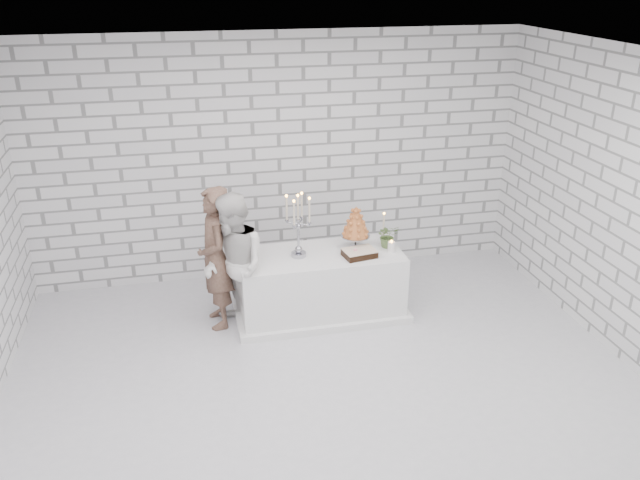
{
  "coord_description": "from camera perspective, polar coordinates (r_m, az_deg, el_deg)",
  "views": [
    {
      "loc": [
        -1.16,
        -4.91,
        3.69
      ],
      "look_at": [
        0.17,
        0.99,
        1.05
      ],
      "focal_mm": 35.8,
      "sensor_mm": 36.0,
      "label": 1
    }
  ],
  "objects": [
    {
      "name": "cake_table",
      "position": [
        7.17,
        0.03,
        -3.96
      ],
      "size": [
        1.8,
        0.8,
        0.75
      ],
      "primitive_type": "cube",
      "color": "white",
      "rests_on": "ground"
    },
    {
      "name": "ceiling",
      "position": [
        5.09,
        0.64,
        15.79
      ],
      "size": [
        6.0,
        5.0,
        0.01
      ],
      "primitive_type": "cube",
      "color": "white",
      "rests_on": "ground"
    },
    {
      "name": "wall_back",
      "position": [
        7.82,
        -3.67,
        7.25
      ],
      "size": [
        6.0,
        0.01,
        3.0
      ],
      "primitive_type": "cube",
      "color": "white",
      "rests_on": "ground"
    },
    {
      "name": "ground",
      "position": [
        6.25,
        0.51,
        -12.6
      ],
      "size": [
        6.0,
        5.0,
        0.01
      ],
      "primitive_type": "cube",
      "color": "silver",
      "rests_on": "ground"
    },
    {
      "name": "bride",
      "position": [
        6.72,
        -7.65,
        -2.31
      ],
      "size": [
        0.79,
        0.9,
        1.56
      ],
      "primitive_type": "imported",
      "rotation": [
        0.0,
        0.0,
        -1.26
      ],
      "color": "silver",
      "rests_on": "ground"
    },
    {
      "name": "chocolate_cake",
      "position": [
        6.94,
        3.55,
        -1.18
      ],
      "size": [
        0.38,
        0.3,
        0.08
      ],
      "primitive_type": "cube",
      "rotation": [
        0.0,
        0.0,
        0.16
      ],
      "color": "black",
      "rests_on": "cake_table"
    },
    {
      "name": "flowers",
      "position": [
        7.17,
        6.07,
        0.38
      ],
      "size": [
        0.24,
        0.21,
        0.27
      ],
      "primitive_type": "imported",
      "rotation": [
        0.0,
        0.0,
        -0.0
      ],
      "color": "#2F6128",
      "rests_on": "cake_table"
    },
    {
      "name": "candelabra",
      "position": [
        6.81,
        -1.96,
        1.28
      ],
      "size": [
        0.36,
        0.36,
        0.72
      ],
      "primitive_type": null,
      "rotation": [
        0.0,
        0.0,
        0.27
      ],
      "color": "#9C9CA6",
      "rests_on": "cake_table"
    },
    {
      "name": "wall_front",
      "position": [
        3.46,
        10.5,
        -16.19
      ],
      "size": [
        6.0,
        0.01,
        3.0
      ],
      "primitive_type": "cube",
      "color": "white",
      "rests_on": "ground"
    },
    {
      "name": "pillar_candle",
      "position": [
        7.07,
        6.39,
        -0.62
      ],
      "size": [
        0.09,
        0.09,
        0.12
      ],
      "primitive_type": "cylinder",
      "rotation": [
        0.0,
        0.0,
        0.08
      ],
      "color": "white",
      "rests_on": "cake_table"
    },
    {
      "name": "wall_right",
      "position": [
        6.8,
        26.02,
        2.32
      ],
      "size": [
        0.01,
        5.0,
        3.0
      ],
      "primitive_type": "cube",
      "color": "white",
      "rests_on": "ground"
    },
    {
      "name": "groom",
      "position": [
        6.9,
        -9.32,
        -1.6
      ],
      "size": [
        0.44,
        0.61,
        1.59
      ],
      "primitive_type": "imported",
      "rotation": [
        0.0,
        0.0,
        -1.47
      ],
      "color": "brown",
      "rests_on": "ground"
    },
    {
      "name": "extra_taper",
      "position": [
        7.32,
        5.7,
        1.14
      ],
      "size": [
        0.07,
        0.07,
        0.32
      ],
      "primitive_type": "cylinder",
      "rotation": [
        0.0,
        0.0,
        -0.12
      ],
      "color": "beige",
      "rests_on": "cake_table"
    },
    {
      "name": "croquembouche",
      "position": [
        7.05,
        3.2,
        1.13
      ],
      "size": [
        0.34,
        0.34,
        0.5
      ],
      "primitive_type": null,
      "rotation": [
        0.0,
        0.0,
        0.03
      ],
      "color": "#A15223",
      "rests_on": "cake_table"
    }
  ]
}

